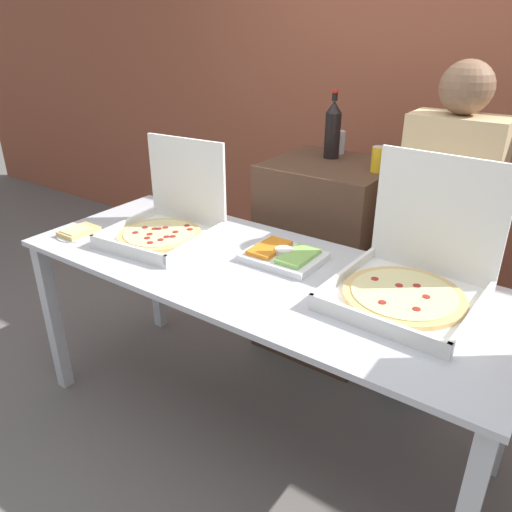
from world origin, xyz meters
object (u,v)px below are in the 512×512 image
(pizza_box_near_left, at_px, (167,221))
(pizza_box_far_right, at_px, (413,275))
(soda_bottle, at_px, (333,129))
(person_guest_plaid, at_px, (440,241))
(soda_can_silver, at_px, (339,142))
(veggie_tray, at_px, (284,255))
(paper_plate_front_left, at_px, (79,232))
(soda_can_colored, at_px, (378,159))

(pizza_box_near_left, bearing_deg, pizza_box_far_right, 0.81)
(soda_bottle, xyz_separation_m, person_guest_plaid, (0.69, -0.22, -0.39))
(pizza_box_near_left, relative_size, person_guest_plaid, 0.30)
(pizza_box_far_right, relative_size, soda_bottle, 1.53)
(soda_bottle, distance_m, soda_can_silver, 0.15)
(pizza_box_far_right, bearing_deg, veggie_tray, -175.98)
(paper_plate_front_left, height_order, person_guest_plaid, person_guest_plaid)
(soda_can_silver, xyz_separation_m, soda_can_colored, (0.33, -0.23, 0.00))
(paper_plate_front_left, relative_size, veggie_tray, 0.66)
(paper_plate_front_left, bearing_deg, veggie_tray, 18.85)
(paper_plate_front_left, bearing_deg, pizza_box_far_right, 12.84)
(veggie_tray, relative_size, soda_can_silver, 2.58)
(soda_can_silver, xyz_separation_m, person_guest_plaid, (0.70, -0.33, -0.30))
(pizza_box_far_right, distance_m, soda_bottle, 1.11)
(soda_can_silver, bearing_deg, soda_bottle, -83.17)
(paper_plate_front_left, bearing_deg, person_guest_plaid, 31.57)
(pizza_box_far_right, distance_m, veggie_tray, 0.55)
(pizza_box_near_left, distance_m, veggie_tray, 0.60)
(soda_bottle, bearing_deg, soda_can_silver, 96.83)
(pizza_box_near_left, relative_size, paper_plate_front_left, 2.33)
(pizza_box_far_right, relative_size, veggie_tray, 1.67)
(person_guest_plaid, bearing_deg, soda_can_silver, -25.21)
(veggie_tray, relative_size, soda_bottle, 0.92)
(paper_plate_front_left, xyz_separation_m, soda_bottle, (0.75, 1.10, 0.39))
(soda_can_silver, distance_m, person_guest_plaid, 0.83)
(pizza_box_near_left, relative_size, veggie_tray, 1.53)
(soda_bottle, distance_m, person_guest_plaid, 0.82)
(soda_can_silver, bearing_deg, veggie_tray, -76.80)
(pizza_box_near_left, bearing_deg, veggie_tray, 4.56)
(soda_bottle, relative_size, soda_can_silver, 2.82)
(soda_can_silver, relative_size, soda_can_colored, 1.00)
(pizza_box_far_right, height_order, person_guest_plaid, person_guest_plaid)
(person_guest_plaid, bearing_deg, pizza_box_far_right, 95.43)
(pizza_box_near_left, bearing_deg, soda_bottle, 61.05)
(pizza_box_near_left, xyz_separation_m, soda_bottle, (0.39, 0.88, 0.33))
(soda_can_colored, bearing_deg, soda_bottle, 159.71)
(soda_can_colored, height_order, person_guest_plaid, person_guest_plaid)
(pizza_box_far_right, distance_m, soda_can_colored, 0.81)
(paper_plate_front_left, height_order, soda_can_silver, soda_can_silver)
(pizza_box_far_right, relative_size, pizza_box_near_left, 1.09)
(person_guest_plaid, bearing_deg, pizza_box_near_left, 31.50)
(veggie_tray, distance_m, soda_can_colored, 0.73)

